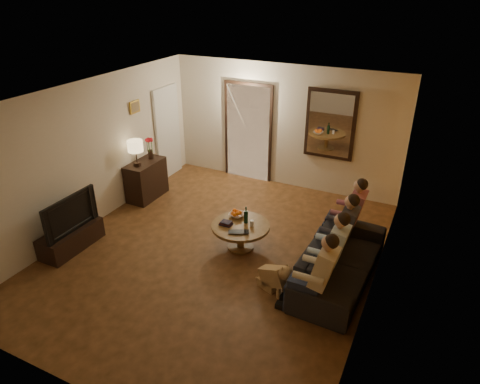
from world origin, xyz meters
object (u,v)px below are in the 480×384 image
at_px(bowl, 237,215).
at_px(wine_bottle, 246,215).
at_px(laptop, 239,234).
at_px(coffee_table, 241,236).
at_px(tv_stand, 71,238).
at_px(tv, 66,213).
at_px(dog, 274,275).
at_px(person_c, 341,234).
at_px(person_d, 350,216).
at_px(table_lamp, 136,153).
at_px(person_a, 318,279).
at_px(sofa, 341,261).
at_px(dresser, 146,180).
at_px(person_b, 330,255).

xyz_separation_m(bowl, wine_bottle, (0.23, -0.12, 0.12)).
bearing_deg(laptop, bowl, 93.96).
bearing_deg(coffee_table, tv_stand, -154.21).
distance_m(tv, dog, 3.53).
relative_size(person_c, person_d, 1.00).
bearing_deg(coffee_table, person_c, 7.00).
relative_size(table_lamp, person_a, 0.45).
distance_m(tv_stand, sofa, 4.42).
distance_m(tv, person_d, 4.64).
bearing_deg(person_a, tv_stand, -176.76).
distance_m(tv, coffee_table, 2.88).
xyz_separation_m(tv_stand, person_d, (4.17, 2.04, 0.42)).
relative_size(dog, laptop, 1.70).
relative_size(person_c, laptop, 3.65).
distance_m(dresser, bowl, 2.47).
xyz_separation_m(tv_stand, bowl, (2.38, 1.46, 0.30)).
distance_m(dresser, person_c, 4.23).
distance_m(person_c, coffee_table, 1.66).
bearing_deg(table_lamp, dresser, 90.00).
bearing_deg(tv, sofa, -75.10).
height_order(person_a, person_b, same).
height_order(dresser, laptop, dresser).
bearing_deg(bowl, coffee_table, -50.71).
height_order(person_b, coffee_table, person_b).
bearing_deg(wine_bottle, person_a, -35.32).
xyz_separation_m(sofa, bowl, (-1.89, 0.32, 0.16)).
relative_size(coffee_table, bowl, 3.75).
distance_m(table_lamp, person_d, 4.20).
distance_m(tv, bowl, 2.80).
relative_size(sofa, wine_bottle, 7.16).
bearing_deg(bowl, person_a, -34.40).
height_order(sofa, person_b, person_b).
bearing_deg(wine_bottle, laptop, -82.50).
xyz_separation_m(tv, sofa, (4.27, 1.14, -0.35)).
bearing_deg(wine_bottle, person_c, 3.57).
distance_m(tv_stand, dog, 3.51).
bearing_deg(tv_stand, sofa, 14.90).
bearing_deg(table_lamp, bowl, -9.80).
height_order(tv, sofa, tv).
bearing_deg(person_b, tv, -168.66).
bearing_deg(bowl, person_b, -19.22).
xyz_separation_m(table_lamp, person_c, (4.17, -0.43, -0.45)).
xyz_separation_m(dresser, dog, (3.48, -1.65, -0.11)).
bearing_deg(person_b, bowl, 160.78).
height_order(tv_stand, dog, dog).
bearing_deg(bowl, sofa, -9.71).
relative_size(dog, wine_bottle, 1.81).
xyz_separation_m(tv, dog, (3.48, 0.44, -0.39)).
relative_size(table_lamp, bowl, 2.08).
bearing_deg(coffee_table, laptop, -70.35).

